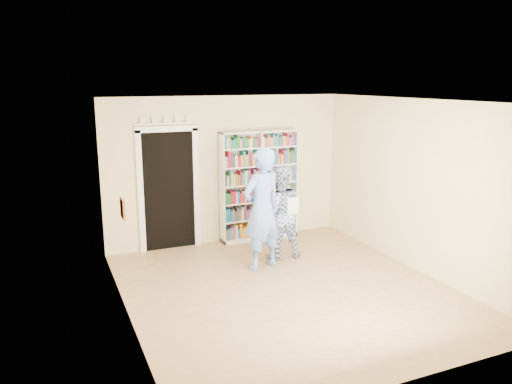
{
  "coord_description": "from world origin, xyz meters",
  "views": [
    {
      "loc": [
        -3.1,
        -6.01,
        2.99
      ],
      "look_at": [
        -0.1,
        0.9,
        1.28
      ],
      "focal_mm": 35.0,
      "sensor_mm": 36.0,
      "label": 1
    }
  ],
  "objects": [
    {
      "name": "paper_sheet",
      "position": [
        0.61,
        1.01,
        0.96
      ],
      "size": [
        0.2,
        0.02,
        0.28
      ],
      "primitive_type": "cube",
      "rotation": [
        0.0,
        0.0,
        -0.08
      ],
      "color": "white",
      "rests_on": "man_plaid"
    },
    {
      "name": "bookshelf",
      "position": [
        0.58,
        2.34,
        1.04
      ],
      "size": [
        1.5,
        0.28,
        2.06
      ],
      "rotation": [
        0.0,
        0.0,
        -0.2
      ],
      "color": "white",
      "rests_on": "floor"
    },
    {
      "name": "wall_left",
      "position": [
        -2.25,
        0.0,
        1.35
      ],
      "size": [
        0.0,
        5.0,
        5.0
      ],
      "primitive_type": "plane",
      "rotation": [
        1.57,
        0.0,
        1.57
      ],
      "color": "beige",
      "rests_on": "floor"
    },
    {
      "name": "wall_back",
      "position": [
        0.0,
        2.5,
        1.35
      ],
      "size": [
        4.5,
        0.0,
        4.5
      ],
      "primitive_type": "plane",
      "rotation": [
        1.57,
        0.0,
        0.0
      ],
      "color": "beige",
      "rests_on": "floor"
    },
    {
      "name": "wall_right",
      "position": [
        2.25,
        0.0,
        1.35
      ],
      "size": [
        0.0,
        5.0,
        5.0
      ],
      "primitive_type": "plane",
      "rotation": [
        1.57,
        0.0,
        -1.57
      ],
      "color": "beige",
      "rests_on": "floor"
    },
    {
      "name": "doorway",
      "position": [
        -1.1,
        2.48,
        1.18
      ],
      "size": [
        1.1,
        0.08,
        2.43
      ],
      "color": "black",
      "rests_on": "floor"
    },
    {
      "name": "man_plaid",
      "position": [
        0.48,
        1.27,
        0.79
      ],
      "size": [
        0.85,
        0.7,
        1.59
      ],
      "primitive_type": "imported",
      "rotation": [
        0.0,
        0.0,
        3.01
      ],
      "color": "#324C99",
      "rests_on": "floor"
    },
    {
      "name": "floor",
      "position": [
        0.0,
        0.0,
        0.0
      ],
      "size": [
        5.0,
        5.0,
        0.0
      ],
      "primitive_type": "plane",
      "color": "#99764A",
      "rests_on": "ground"
    },
    {
      "name": "wall_art",
      "position": [
        -2.23,
        0.2,
        1.4
      ],
      "size": [
        0.03,
        0.25,
        0.25
      ],
      "primitive_type": "cube",
      "color": "brown",
      "rests_on": "wall_left"
    },
    {
      "name": "ceiling",
      "position": [
        0.0,
        0.0,
        2.7
      ],
      "size": [
        5.0,
        5.0,
        0.0
      ],
      "primitive_type": "plane",
      "rotation": [
        3.14,
        0.0,
        0.0
      ],
      "color": "white",
      "rests_on": "wall_back"
    },
    {
      "name": "man_blue",
      "position": [
        0.01,
        0.93,
        0.98
      ],
      "size": [
        0.81,
        0.64,
        1.96
      ],
      "primitive_type": "imported",
      "rotation": [
        0.0,
        0.0,
        3.41
      ],
      "color": "#6795E6",
      "rests_on": "floor"
    }
  ]
}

